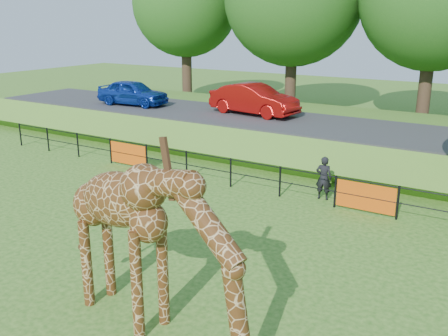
% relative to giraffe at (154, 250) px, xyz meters
% --- Properties ---
extents(ground, '(90.00, 90.00, 0.00)m').
position_rel_giraffe_xyz_m(ground, '(-1.36, 0.45, -1.80)').
color(ground, '#2A5F17').
rests_on(ground, ground).
extents(giraffe, '(5.12, 1.77, 3.60)m').
position_rel_giraffe_xyz_m(giraffe, '(0.00, 0.00, 0.00)').
color(giraffe, '#4F2B10').
rests_on(giraffe, ground).
extents(perimeter_fence, '(28.07, 0.10, 1.10)m').
position_rel_giraffe_xyz_m(perimeter_fence, '(-1.36, 8.45, -1.25)').
color(perimeter_fence, black).
rests_on(perimeter_fence, ground).
extents(embankment, '(40.00, 9.00, 1.30)m').
position_rel_giraffe_xyz_m(embankment, '(-1.36, 15.95, -1.15)').
color(embankment, '#2A5F17').
rests_on(embankment, ground).
extents(road, '(40.00, 5.00, 0.12)m').
position_rel_giraffe_xyz_m(road, '(-1.36, 14.45, -0.44)').
color(road, '#2F2E31').
rests_on(road, embankment).
extents(car_blue, '(4.14, 1.95, 1.37)m').
position_rel_giraffe_xyz_m(car_blue, '(-12.98, 14.06, 0.31)').
color(car_blue, '#153DB2').
rests_on(car_blue, road).
extents(car_red, '(4.74, 2.19, 1.50)m').
position_rel_giraffe_xyz_m(car_red, '(-5.98, 15.05, 0.37)').
color(car_red, '#A00E0B').
rests_on(car_red, road).
extents(visitor, '(0.60, 0.43, 1.52)m').
position_rel_giraffe_xyz_m(visitor, '(0.02, 9.01, -1.04)').
color(visitor, black).
rests_on(visitor, ground).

